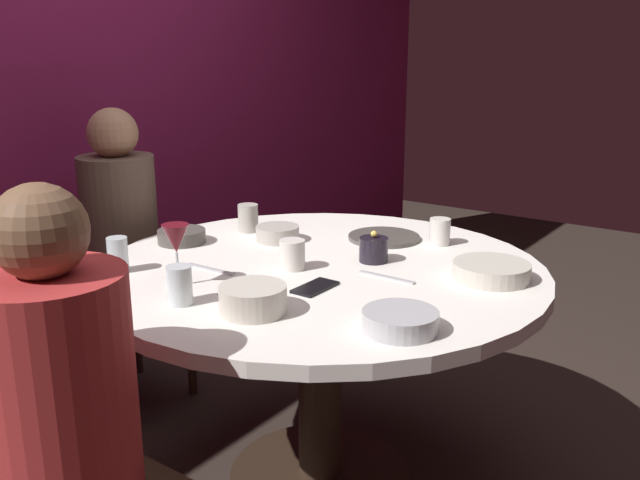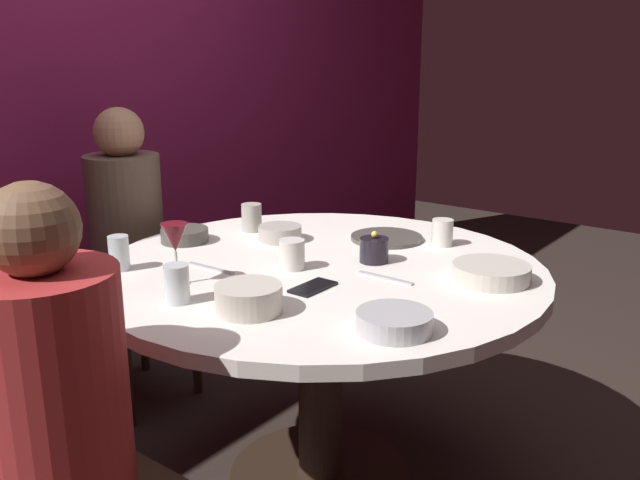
# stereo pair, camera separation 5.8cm
# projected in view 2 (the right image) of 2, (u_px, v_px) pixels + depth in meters

# --- Properties ---
(ground_plane) EXTENTS (8.00, 8.00, 0.00)m
(ground_plane) POSITION_uv_depth(u_px,v_px,m) (320.00, 479.00, 2.29)
(ground_plane) COLOR #2D231E
(back_wall) EXTENTS (6.00, 0.10, 2.60)m
(back_wall) POSITION_uv_depth(u_px,v_px,m) (43.00, 71.00, 2.76)
(back_wall) COLOR maroon
(back_wall) RESTS_ON ground
(dining_table) EXTENTS (1.37, 1.37, 0.75)m
(dining_table) POSITION_uv_depth(u_px,v_px,m) (320.00, 311.00, 2.12)
(dining_table) COLOR white
(dining_table) RESTS_ON ground
(seated_diner_left) EXTENTS (0.40, 0.40, 1.15)m
(seated_diner_left) POSITION_uv_depth(u_px,v_px,m) (50.00, 393.00, 1.40)
(seated_diner_left) COLOR #3F2D1E
(seated_diner_left) RESTS_ON ground
(seated_diner_back) EXTENTS (0.40, 0.40, 1.18)m
(seated_diner_back) POSITION_uv_depth(u_px,v_px,m) (126.00, 227.00, 2.64)
(seated_diner_back) COLOR #3F2D1E
(seated_diner_back) RESTS_ON ground
(candle_holder) EXTENTS (0.09, 0.09, 0.10)m
(candle_holder) POSITION_uv_depth(u_px,v_px,m) (374.00, 250.00, 2.10)
(candle_holder) COLOR black
(candle_holder) RESTS_ON dining_table
(wine_glass) EXTENTS (0.08, 0.08, 0.18)m
(wine_glass) POSITION_uv_depth(u_px,v_px,m) (175.00, 240.00, 1.88)
(wine_glass) COLOR silver
(wine_glass) RESTS_ON dining_table
(dinner_plate) EXTENTS (0.25, 0.25, 0.01)m
(dinner_plate) POSITION_uv_depth(u_px,v_px,m) (387.00, 238.00, 2.36)
(dinner_plate) COLOR #4C4742
(dinner_plate) RESTS_ON dining_table
(cell_phone) EXTENTS (0.14, 0.07, 0.01)m
(cell_phone) POSITION_uv_depth(u_px,v_px,m) (313.00, 287.00, 1.88)
(cell_phone) COLOR black
(cell_phone) RESTS_ON dining_table
(bowl_serving_large) EXTENTS (0.18, 0.18, 0.05)m
(bowl_serving_large) POSITION_uv_depth(u_px,v_px,m) (394.00, 322.00, 1.59)
(bowl_serving_large) COLOR #B7B7BC
(bowl_serving_large) RESTS_ON dining_table
(bowl_salad_center) EXTENTS (0.15, 0.15, 0.05)m
(bowl_salad_center) POSITION_uv_depth(u_px,v_px,m) (280.00, 233.00, 2.34)
(bowl_salad_center) COLOR #B2ADA3
(bowl_salad_center) RESTS_ON dining_table
(bowl_small_white) EXTENTS (0.16, 0.16, 0.05)m
(bowl_small_white) POSITION_uv_depth(u_px,v_px,m) (185.00, 235.00, 2.33)
(bowl_small_white) COLOR #4C4742
(bowl_small_white) RESTS_ON dining_table
(bowl_sauce_side) EXTENTS (0.22, 0.22, 0.05)m
(bowl_sauce_side) POSITION_uv_depth(u_px,v_px,m) (491.00, 273.00, 1.94)
(bowl_sauce_side) COLOR beige
(bowl_sauce_side) RESTS_ON dining_table
(bowl_rice_portion) EXTENTS (0.17, 0.17, 0.07)m
(bowl_rice_portion) POSITION_uv_depth(u_px,v_px,m) (249.00, 298.00, 1.71)
(bowl_rice_portion) COLOR beige
(bowl_rice_portion) RESTS_ON dining_table
(cup_near_candle) EXTENTS (0.07, 0.07, 0.09)m
(cup_near_candle) POSITION_uv_depth(u_px,v_px,m) (442.00, 232.00, 2.28)
(cup_near_candle) COLOR silver
(cup_near_candle) RESTS_ON dining_table
(cup_by_left_diner) EXTENTS (0.08, 0.08, 0.09)m
(cup_by_left_diner) POSITION_uv_depth(u_px,v_px,m) (292.00, 254.00, 2.04)
(cup_by_left_diner) COLOR silver
(cup_by_left_diner) RESTS_ON dining_table
(cup_by_right_diner) EXTENTS (0.07, 0.07, 0.10)m
(cup_by_right_diner) POSITION_uv_depth(u_px,v_px,m) (177.00, 284.00, 1.76)
(cup_by_right_diner) COLOR silver
(cup_by_right_diner) RESTS_ON dining_table
(cup_center_front) EXTENTS (0.07, 0.07, 0.10)m
(cup_center_front) POSITION_uv_depth(u_px,v_px,m) (252.00, 218.00, 2.46)
(cup_center_front) COLOR #B2ADA3
(cup_center_front) RESTS_ON dining_table
(cup_far_edge) EXTENTS (0.06, 0.06, 0.10)m
(cup_far_edge) POSITION_uv_depth(u_px,v_px,m) (119.00, 253.00, 2.03)
(cup_far_edge) COLOR silver
(cup_far_edge) RESTS_ON dining_table
(fork_near_plate) EXTENTS (0.02, 0.18, 0.01)m
(fork_near_plate) POSITION_uv_depth(u_px,v_px,m) (211.00, 268.00, 2.04)
(fork_near_plate) COLOR #B7B7BC
(fork_near_plate) RESTS_ON dining_table
(knife_near_plate) EXTENTS (0.02, 0.18, 0.01)m
(knife_near_plate) POSITION_uv_depth(u_px,v_px,m) (385.00, 278.00, 1.96)
(knife_near_plate) COLOR #B7B7BC
(knife_near_plate) RESTS_ON dining_table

